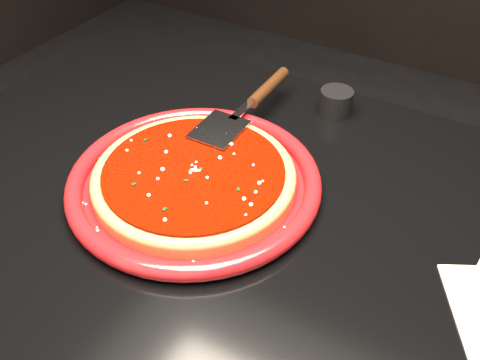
# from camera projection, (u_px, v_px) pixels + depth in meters

# --- Properties ---
(plate) EXTENTS (0.43, 0.43, 0.03)m
(plate) POSITION_uv_depth(u_px,v_px,m) (194.00, 181.00, 0.78)
(plate) COLOR maroon
(plate) RESTS_ON table
(pizza_crust) EXTENTS (0.35, 0.35, 0.01)m
(pizza_crust) POSITION_uv_depth(u_px,v_px,m) (194.00, 179.00, 0.78)
(pizza_crust) COLOR brown
(pizza_crust) RESTS_ON plate
(pizza_crust_rim) EXTENTS (0.35, 0.35, 0.02)m
(pizza_crust_rim) POSITION_uv_depth(u_px,v_px,m) (194.00, 175.00, 0.78)
(pizza_crust_rim) COLOR brown
(pizza_crust_rim) RESTS_ON plate
(pizza_sauce) EXTENTS (0.31, 0.31, 0.01)m
(pizza_sauce) POSITION_uv_depth(u_px,v_px,m) (194.00, 172.00, 0.77)
(pizza_sauce) COLOR #660C00
(pizza_sauce) RESTS_ON plate
(parmesan_dusting) EXTENTS (0.26, 0.26, 0.01)m
(parmesan_dusting) POSITION_uv_depth(u_px,v_px,m) (193.00, 168.00, 0.77)
(parmesan_dusting) COLOR beige
(parmesan_dusting) RESTS_ON plate
(basil_flecks) EXTENTS (0.23, 0.23, 0.00)m
(basil_flecks) POSITION_uv_depth(u_px,v_px,m) (194.00, 169.00, 0.77)
(basil_flecks) COLOR black
(basil_flecks) RESTS_ON plate
(pizza_server) EXTENTS (0.09, 0.30, 0.02)m
(pizza_server) POSITION_uv_depth(u_px,v_px,m) (247.00, 105.00, 0.88)
(pizza_server) COLOR #B8BABF
(pizza_server) RESTS_ON plate
(ramekin) EXTENTS (0.07, 0.07, 0.04)m
(ramekin) POSITION_uv_depth(u_px,v_px,m) (336.00, 102.00, 0.93)
(ramekin) COLOR black
(ramekin) RESTS_ON table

